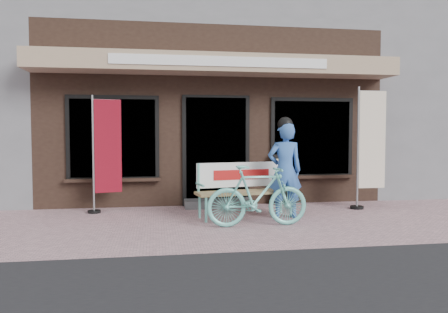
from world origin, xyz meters
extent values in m
plane|color=#B68B92|center=(0.00, 0.00, 0.00)|extent=(70.00, 70.00, 0.00)
cube|color=black|center=(0.00, 5.00, 1.80)|extent=(7.00, 6.00, 3.60)
cube|color=slate|center=(0.00, 5.00, 4.80)|extent=(7.00, 6.00, 2.40)
cube|color=tan|center=(0.00, 1.65, 2.75)|extent=(7.00, 0.80, 0.35)
cube|color=white|center=(0.00, 1.24, 2.75)|extent=(4.00, 0.02, 0.18)
cube|color=black|center=(0.00, 1.98, 1.10)|extent=(1.20, 0.06, 2.10)
cube|color=black|center=(0.00, 1.97, 1.10)|extent=(1.35, 0.04, 2.20)
cube|color=black|center=(-2.00, 1.98, 1.35)|extent=(1.60, 0.06, 1.50)
cube|color=black|center=(2.00, 1.98, 1.35)|extent=(1.60, 0.06, 1.50)
cube|color=black|center=(-2.00, 1.97, 1.35)|extent=(1.75, 0.04, 1.65)
cube|color=black|center=(2.00, 1.97, 1.35)|extent=(1.75, 0.04, 1.65)
cube|color=black|center=(-2.00, 1.92, 0.55)|extent=(1.80, 0.18, 0.06)
cube|color=black|center=(2.00, 1.92, 0.55)|extent=(1.80, 0.18, 0.06)
cube|color=#59595B|center=(0.00, 1.75, 0.07)|extent=(1.30, 0.45, 0.15)
cylinder|color=#63C2B4|center=(-0.39, 0.34, 0.20)|extent=(0.05, 0.05, 0.40)
cylinder|color=#63C2B4|center=(-0.46, 0.72, 0.20)|extent=(0.05, 0.05, 0.40)
cylinder|color=#63C2B4|center=(1.12, 0.61, 0.20)|extent=(0.05, 0.05, 0.40)
cylinder|color=#63C2B4|center=(1.05, 0.98, 0.20)|extent=(0.05, 0.05, 0.40)
cube|color=olive|center=(0.33, 0.66, 0.43)|extent=(1.78, 0.72, 0.05)
cylinder|color=#63C2B4|center=(-0.48, 0.72, 0.67)|extent=(0.05, 0.05, 0.53)
cylinder|color=#63C2B4|center=(1.07, 0.99, 0.67)|extent=(0.05, 0.05, 0.53)
cube|color=white|center=(0.29, 0.87, 0.72)|extent=(1.61, 0.32, 0.43)
cube|color=#B21414|center=(0.30, 0.85, 0.72)|extent=(1.02, 0.19, 0.17)
cylinder|color=#63C2B4|center=(-0.47, 0.52, 0.60)|extent=(0.11, 0.42, 0.04)
cylinder|color=#63C2B4|center=(1.13, 0.80, 0.60)|extent=(0.11, 0.42, 0.04)
imported|color=#325FAE|center=(0.98, 0.51, 0.81)|extent=(0.60, 0.40, 1.62)
sphere|color=black|center=(0.98, 0.51, 1.59)|extent=(0.27, 0.27, 0.26)
imported|color=#63C2B4|center=(0.36, -0.09, 0.48)|extent=(1.60, 0.47, 0.95)
cylinder|color=gray|center=(-2.31, 1.47, 1.06)|extent=(0.04, 0.04, 2.13)
cylinder|color=gray|center=(-2.07, 1.53, 2.05)|extent=(0.48, 0.14, 0.02)
cube|color=maroon|center=(-2.05, 1.54, 1.21)|extent=(0.48, 0.14, 1.69)
cylinder|color=black|center=(-2.31, 1.47, 0.02)|extent=(0.28, 0.28, 0.05)
cylinder|color=gray|center=(2.61, 1.15, 1.16)|extent=(0.04, 0.04, 2.33)
cylinder|color=gray|center=(2.87, 1.14, 2.24)|extent=(0.53, 0.03, 0.03)
cube|color=beige|center=(2.89, 1.14, 1.32)|extent=(0.53, 0.04, 1.85)
cylinder|color=black|center=(2.61, 1.15, 0.03)|extent=(0.26, 0.26, 0.05)
cube|color=black|center=(1.35, 1.97, 0.51)|extent=(0.51, 0.27, 1.02)
cube|color=beige|center=(1.37, 1.91, 0.62)|extent=(0.41, 0.18, 0.62)
camera|label=1|loc=(-1.20, -6.65, 1.46)|focal=35.00mm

